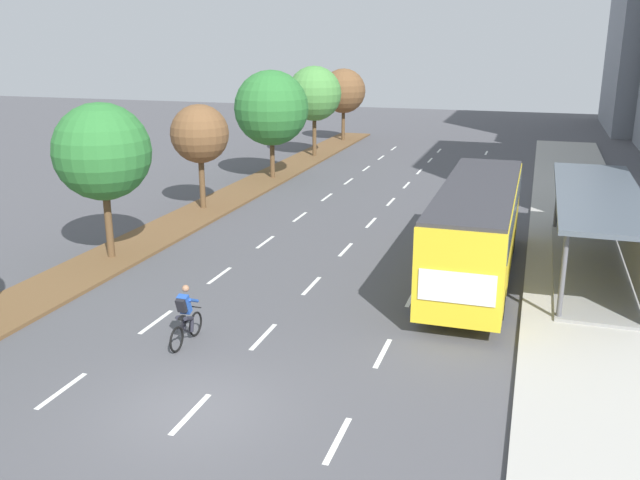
# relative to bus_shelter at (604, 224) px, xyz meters

# --- Properties ---
(ground_plane) EXTENTS (140.00, 140.00, 0.00)m
(ground_plane) POSITION_rel_bus_shelter_xyz_m (-9.53, -13.02, -1.87)
(ground_plane) COLOR #4C4C51
(median_strip) EXTENTS (2.60, 52.00, 0.12)m
(median_strip) POSITION_rel_bus_shelter_xyz_m (-17.83, 6.98, -1.81)
(median_strip) COLOR brown
(median_strip) RESTS_ON ground
(sidewalk_right) EXTENTS (4.50, 52.00, 0.15)m
(sidewalk_right) POSITION_rel_bus_shelter_xyz_m (-0.28, 6.98, -1.79)
(sidewalk_right) COLOR #ADAAA3
(sidewalk_right) RESTS_ON ground
(lane_divider_left) EXTENTS (0.14, 45.65, 0.01)m
(lane_divider_left) POSITION_rel_bus_shelter_xyz_m (-13.03, 4.31, -1.86)
(lane_divider_left) COLOR white
(lane_divider_left) RESTS_ON ground
(lane_divider_center) EXTENTS (0.14, 45.65, 0.01)m
(lane_divider_center) POSITION_rel_bus_shelter_xyz_m (-9.53, 4.31, -1.86)
(lane_divider_center) COLOR white
(lane_divider_center) RESTS_ON ground
(lane_divider_right) EXTENTS (0.14, 45.65, 0.01)m
(lane_divider_right) POSITION_rel_bus_shelter_xyz_m (-6.03, 4.31, -1.86)
(lane_divider_right) COLOR white
(lane_divider_right) RESTS_ON ground
(bus_shelter) EXTENTS (2.90, 11.43, 2.86)m
(bus_shelter) POSITION_rel_bus_shelter_xyz_m (0.00, 0.00, 0.00)
(bus_shelter) COLOR gray
(bus_shelter) RESTS_ON sidewalk_right
(bus) EXTENTS (2.54, 11.29, 3.37)m
(bus) POSITION_rel_bus_shelter_xyz_m (-4.28, -1.95, 0.20)
(bus) COLOR yellow
(bus) RESTS_ON ground
(cyclist) EXTENTS (0.46, 1.82, 1.71)m
(cyclist) POSITION_rel_bus_shelter_xyz_m (-11.41, -9.90, -1.08)
(cyclist) COLOR black
(cyclist) RESTS_ON ground
(median_tree_second) EXTENTS (3.62, 3.62, 5.88)m
(median_tree_second) POSITION_rel_bus_shelter_xyz_m (-17.83, -4.00, 2.31)
(median_tree_second) COLOR brown
(median_tree_second) RESTS_ON median_strip
(median_tree_third) EXTENTS (2.83, 2.83, 5.08)m
(median_tree_third) POSITION_rel_bus_shelter_xyz_m (-18.07, 4.18, 1.89)
(median_tree_third) COLOR brown
(median_tree_third) RESTS_ON median_strip
(median_tree_fourth) EXTENTS (4.39, 4.39, 6.33)m
(median_tree_fourth) POSITION_rel_bus_shelter_xyz_m (-17.59, 12.37, 2.38)
(median_tree_fourth) COLOR brown
(median_tree_fourth) RESTS_ON median_strip
(median_tree_fifth) EXTENTS (3.78, 3.78, 6.24)m
(median_tree_fifth) POSITION_rel_bus_shelter_xyz_m (-17.61, 20.55, 2.60)
(median_tree_fifth) COLOR brown
(median_tree_fifth) RESTS_ON median_strip
(median_tree_farthest) EXTENTS (3.55, 3.55, 5.73)m
(median_tree_farthest) POSITION_rel_bus_shelter_xyz_m (-17.80, 28.73, 2.19)
(median_tree_farthest) COLOR brown
(median_tree_farthest) RESTS_ON median_strip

